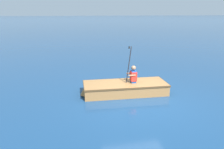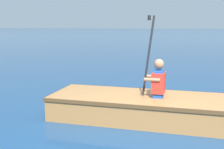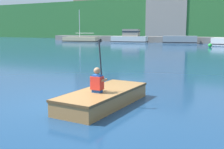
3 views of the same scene
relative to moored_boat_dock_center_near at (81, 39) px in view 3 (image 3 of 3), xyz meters
name	(u,v)px [view 3 (image 3 of 3)]	position (x,y,z in m)	size (l,w,h in m)	color
ground_plane	(69,105)	(21.01, -32.38, -0.38)	(300.00, 300.00, 0.00)	navy
waterfront_warehouse_left	(97,6)	(-8.14, 19.06, 6.95)	(8.46, 7.53, 14.65)	#75665B
waterfront_office_block_center	(173,5)	(9.68, 19.28, 6.54)	(8.19, 10.96, 13.83)	gray
marina_dock	(223,40)	(21.01, 4.16, 0.07)	(57.38, 2.40, 0.90)	slate
moored_boat_dock_center_near	(81,39)	(0.00, 0.00, 0.00)	(6.11, 2.84, 5.10)	#CCB789
moored_boat_dock_center_far	(180,40)	(15.61, 1.53, 0.13)	(4.92, 2.53, 1.09)	#9EA3A8
moored_boat_dock_east_inner	(130,38)	(8.13, 1.01, 0.40)	(5.65, 2.67, 2.05)	white
rowboat_foreground	(104,96)	(21.86, -31.96, -0.15)	(1.30, 3.23, 0.41)	#A3703D
person_paddler	(97,81)	(21.85, -32.30, 0.33)	(0.37, 0.39, 1.35)	#1E4CA5
channel_buoy	(210,45)	(20.68, -5.02, -0.16)	(0.44, 0.44, 0.72)	green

